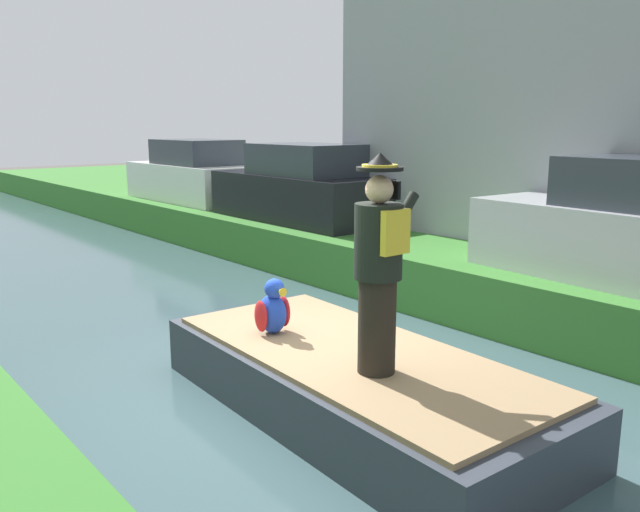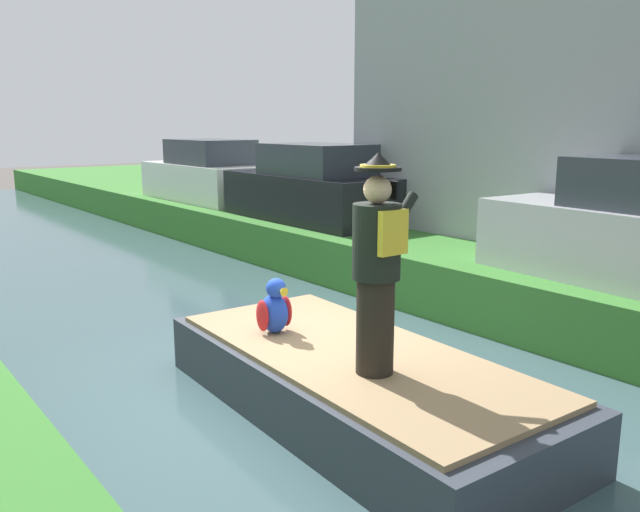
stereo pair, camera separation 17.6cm
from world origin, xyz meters
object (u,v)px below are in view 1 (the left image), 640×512
object	(u,v)px
boat	(354,382)
parked_car_dark	(302,188)
person_pirate	(379,266)
parrot_plush	(273,310)
parked_car_white	(194,175)

from	to	relation	value
boat	parked_car_dark	size ratio (longest dim) A/B	1.07
parked_car_dark	person_pirate	bearing A→B (deg)	-123.24
boat	person_pirate	distance (m)	1.34
boat	person_pirate	bearing A→B (deg)	-111.51
parrot_plush	parked_car_dark	world-z (taller)	parked_car_dark
boat	parked_car_white	distance (m)	11.09
parrot_plush	parked_car_dark	xyz separation A→B (m)	(4.28, 5.01, 0.57)
boat	parked_car_white	xyz separation A→B (m)	(4.01, 10.28, 1.12)
boat	parked_car_dark	xyz separation A→B (m)	(4.01, 5.93, 1.12)
boat	parrot_plush	size ratio (longest dim) A/B	7.49
parked_car_dark	parked_car_white	distance (m)	4.35
person_pirate	parrot_plush	size ratio (longest dim) A/B	3.25
parrot_plush	parked_car_white	xyz separation A→B (m)	(4.28, 9.36, 0.57)
person_pirate	parked_car_white	bearing A→B (deg)	85.64
boat	parrot_plush	bearing A→B (deg)	106.43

